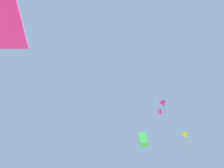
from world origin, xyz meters
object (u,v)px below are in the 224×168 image
Objects in this scene: distant_kite_green_high_right at (143,140)px; distant_kite_magenta_mid_right at (160,111)px; distant_kite_yellow_low_left at (186,135)px; distant_kite_magenta_low_right at (163,104)px.

distant_kite_magenta_mid_right is at bearing 100.63° from distant_kite_green_high_right.
distant_kite_yellow_low_left is (1.88, 10.96, 3.53)m from distant_kite_green_high_right.
distant_kite_magenta_low_right is 2.56× the size of distant_kite_magenta_mid_right.
distant_kite_magenta_mid_right reaches higher than distant_kite_green_high_right.
distant_kite_magenta_low_right is 14.99m from distant_kite_green_high_right.
distant_kite_magenta_mid_right is at bearing 125.17° from distant_kite_yellow_low_left.
distant_kite_yellow_low_left is (2.32, -0.40, -6.24)m from distant_kite_magenta_low_right.
distant_kite_magenta_low_right is 8.32m from distant_kite_magenta_mid_right.
distant_kite_yellow_low_left is 2.16× the size of distant_kite_magenta_mid_right.
distant_kite_magenta_mid_right reaches higher than distant_kite_yellow_low_left.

